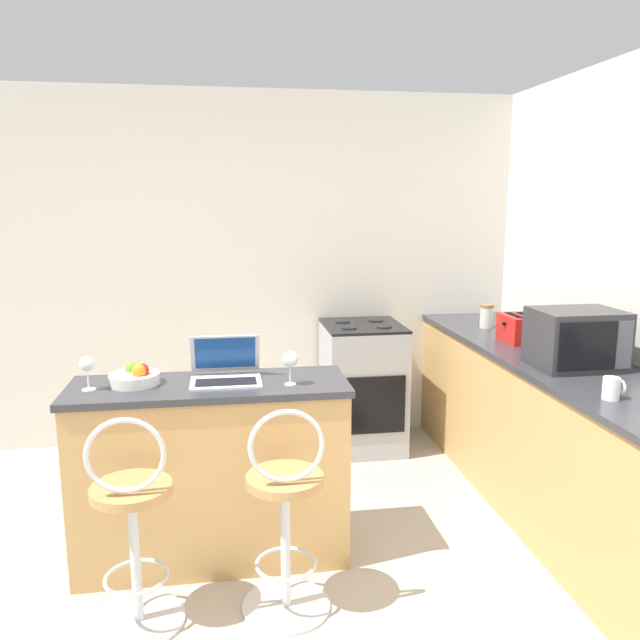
{
  "coord_description": "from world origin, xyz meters",
  "views": [
    {
      "loc": [
        -0.22,
        -2.07,
        1.81
      ],
      "look_at": [
        0.41,
        1.96,
        1.03
      ],
      "focal_mm": 35.0,
      "sensor_mm": 36.0,
      "label": 1
    }
  ],
  "objects_px": {
    "laptop": "(226,369)",
    "storage_jar": "(487,316)",
    "toaster": "(519,328)",
    "wine_glass_tall": "(290,360)",
    "bar_stool_far": "(286,518)",
    "mug_white": "(612,388)",
    "microwave": "(576,339)",
    "wine_glass_short": "(87,365)",
    "stove_range": "(362,386)",
    "fruit_bowl": "(135,377)",
    "bar_stool_near": "(133,529)"
  },
  "relations": [
    {
      "from": "microwave",
      "to": "toaster",
      "type": "height_order",
      "value": "microwave"
    },
    {
      "from": "mug_white",
      "to": "microwave",
      "type": "bearing_deg",
      "value": 75.47
    },
    {
      "from": "bar_stool_far",
      "to": "wine_glass_tall",
      "type": "bearing_deg",
      "value": 80.45
    },
    {
      "from": "laptop",
      "to": "toaster",
      "type": "xyz_separation_m",
      "value": [
        1.84,
        0.58,
        0.03
      ]
    },
    {
      "from": "bar_stool_far",
      "to": "microwave",
      "type": "relative_size",
      "value": 2.19
    },
    {
      "from": "wine_glass_short",
      "to": "mug_white",
      "type": "bearing_deg",
      "value": -12.03
    },
    {
      "from": "stove_range",
      "to": "fruit_bowl",
      "type": "bearing_deg",
      "value": -137.7
    },
    {
      "from": "bar_stool_far",
      "to": "wine_glass_tall",
      "type": "relative_size",
      "value": 5.76
    },
    {
      "from": "wine_glass_short",
      "to": "wine_glass_tall",
      "type": "bearing_deg",
      "value": -3.38
    },
    {
      "from": "microwave",
      "to": "wine_glass_tall",
      "type": "bearing_deg",
      "value": -176.62
    },
    {
      "from": "microwave",
      "to": "wine_glass_short",
      "type": "xyz_separation_m",
      "value": [
        -2.5,
        -0.04,
        -0.04
      ]
    },
    {
      "from": "bar_stool_near",
      "to": "laptop",
      "type": "height_order",
      "value": "laptop"
    },
    {
      "from": "bar_stool_near",
      "to": "wine_glass_tall",
      "type": "relative_size",
      "value": 5.76
    },
    {
      "from": "bar_stool_far",
      "to": "mug_white",
      "type": "distance_m",
      "value": 1.57
    },
    {
      "from": "laptop",
      "to": "wine_glass_tall",
      "type": "height_order",
      "value": "laptop"
    },
    {
      "from": "bar_stool_near",
      "to": "microwave",
      "type": "distance_m",
      "value": 2.4
    },
    {
      "from": "bar_stool_near",
      "to": "stove_range",
      "type": "xyz_separation_m",
      "value": [
        1.4,
        1.82,
        0.02
      ]
    },
    {
      "from": "toaster",
      "to": "mug_white",
      "type": "xyz_separation_m",
      "value": [
        -0.13,
        -1.16,
        -0.03
      ]
    },
    {
      "from": "bar_stool_near",
      "to": "mug_white",
      "type": "height_order",
      "value": "mug_white"
    },
    {
      "from": "stove_range",
      "to": "storage_jar",
      "type": "bearing_deg",
      "value": -16.98
    },
    {
      "from": "stove_range",
      "to": "storage_jar",
      "type": "xyz_separation_m",
      "value": [
        0.83,
        -0.25,
        0.55
      ]
    },
    {
      "from": "microwave",
      "to": "laptop",
      "type": "bearing_deg",
      "value": 178.72
    },
    {
      "from": "toaster",
      "to": "mug_white",
      "type": "relative_size",
      "value": 2.68
    },
    {
      "from": "fruit_bowl",
      "to": "toaster",
      "type": "bearing_deg",
      "value": 14.65
    },
    {
      "from": "wine_glass_short",
      "to": "stove_range",
      "type": "bearing_deg",
      "value": 39.87
    },
    {
      "from": "bar_stool_far",
      "to": "wine_glass_short",
      "type": "relative_size",
      "value": 5.92
    },
    {
      "from": "laptop",
      "to": "storage_jar",
      "type": "distance_m",
      "value": 2.09
    },
    {
      "from": "storage_jar",
      "to": "mug_white",
      "type": "height_order",
      "value": "storage_jar"
    },
    {
      "from": "bar_stool_far",
      "to": "bar_stool_near",
      "type": "bearing_deg",
      "value": 180.0
    },
    {
      "from": "wine_glass_short",
      "to": "fruit_bowl",
      "type": "relative_size",
      "value": 0.68
    },
    {
      "from": "wine_glass_short",
      "to": "storage_jar",
      "type": "xyz_separation_m",
      "value": [
        2.46,
        1.11,
        -0.04
      ]
    },
    {
      "from": "mug_white",
      "to": "wine_glass_tall",
      "type": "distance_m",
      "value": 1.48
    },
    {
      "from": "stove_range",
      "to": "storage_jar",
      "type": "relative_size",
      "value": 5.67
    },
    {
      "from": "bar_stool_near",
      "to": "bar_stool_far",
      "type": "xyz_separation_m",
      "value": [
        0.65,
        0.0,
        0.0
      ]
    },
    {
      "from": "bar_stool_far",
      "to": "wine_glass_tall",
      "type": "xyz_separation_m",
      "value": [
        0.07,
        0.4,
        0.61
      ]
    },
    {
      "from": "microwave",
      "to": "wine_glass_tall",
      "type": "relative_size",
      "value": 2.63
    },
    {
      "from": "fruit_bowl",
      "to": "wine_glass_tall",
      "type": "distance_m",
      "value": 0.76
    },
    {
      "from": "laptop",
      "to": "toaster",
      "type": "distance_m",
      "value": 1.93
    },
    {
      "from": "microwave",
      "to": "mug_white",
      "type": "relative_size",
      "value": 4.37
    },
    {
      "from": "laptop",
      "to": "fruit_bowl",
      "type": "height_order",
      "value": "laptop"
    },
    {
      "from": "fruit_bowl",
      "to": "mug_white",
      "type": "bearing_deg",
      "value": -14.78
    },
    {
      "from": "wine_glass_tall",
      "to": "bar_stool_far",
      "type": "bearing_deg",
      "value": -99.55
    },
    {
      "from": "stove_range",
      "to": "wine_glass_tall",
      "type": "bearing_deg",
      "value": -115.66
    },
    {
      "from": "storage_jar",
      "to": "mug_white",
      "type": "xyz_separation_m",
      "value": [
        -0.11,
        -1.61,
        -0.03
      ]
    },
    {
      "from": "bar_stool_near",
      "to": "microwave",
      "type": "height_order",
      "value": "microwave"
    },
    {
      "from": "toaster",
      "to": "stove_range",
      "type": "height_order",
      "value": "toaster"
    },
    {
      "from": "bar_stool_far",
      "to": "storage_jar",
      "type": "bearing_deg",
      "value": 44.8
    },
    {
      "from": "toaster",
      "to": "stove_range",
      "type": "distance_m",
      "value": 1.24
    },
    {
      "from": "storage_jar",
      "to": "mug_white",
      "type": "bearing_deg",
      "value": -93.75
    },
    {
      "from": "microwave",
      "to": "fruit_bowl",
      "type": "relative_size",
      "value": 1.83
    }
  ]
}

